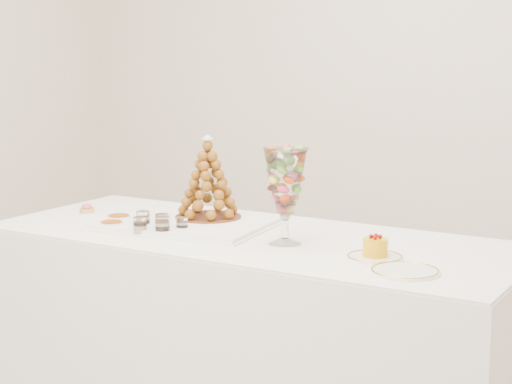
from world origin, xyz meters
The scene contains 15 objects.
buffet_table centered at (-0.02, 0.30, 0.40)m, with size 2.13×0.85×0.81m.
lace_tray centered at (-0.34, 0.31, 0.82)m, with size 0.66×0.50×0.02m, color white.
macaron_vase centered at (0.16, 0.24, 1.04)m, with size 0.16×0.16×0.36m.
cake_plate centered at (0.54, 0.20, 0.81)m, with size 0.20×0.20×0.01m, color white.
spare_plate centered at (0.70, 0.07, 0.81)m, with size 0.23×0.23×0.01m, color white.
pink_tart centered at (-0.89, 0.32, 0.83)m, with size 0.07×0.07×0.04m.
verrine_a centered at (-0.46, 0.18, 0.85)m, with size 0.05×0.05×0.07m, color white.
verrine_b centered at (-0.36, 0.17, 0.85)m, with size 0.05×0.05×0.07m, color white.
verrine_c centered at (-0.28, 0.19, 0.84)m, with size 0.05×0.05×0.06m, color white.
verrine_d centered at (-0.40, 0.08, 0.85)m, with size 0.05×0.05×0.07m, color white.
verrine_e centered at (-0.31, 0.11, 0.85)m, with size 0.06×0.06×0.08m, color white.
ramekin_back centered at (-0.62, 0.21, 0.83)m, with size 0.10×0.10×0.03m, color white.
ramekin_front centered at (-0.56, 0.10, 0.82)m, with size 0.09×0.09×0.03m, color white.
croquembouche centered at (-0.30, 0.42, 1.00)m, with size 0.28×0.28×0.35m.
mousse_cake centered at (0.54, 0.20, 0.85)m, with size 0.09×0.09×0.08m.
Camera 1 is at (1.67, -2.50, 1.54)m, focal length 60.00 mm.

